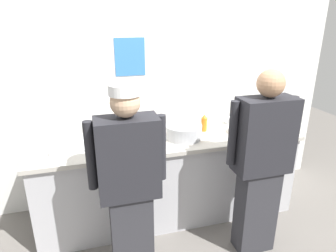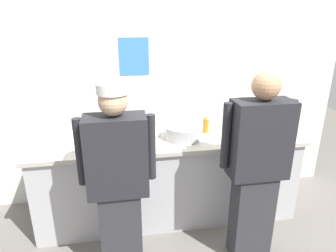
{
  "view_description": "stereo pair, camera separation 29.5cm",
  "coord_description": "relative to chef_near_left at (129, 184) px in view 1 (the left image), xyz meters",
  "views": [
    {
      "loc": [
        -0.75,
        -2.27,
        2.03
      ],
      "look_at": [
        0.0,
        0.41,
        1.01
      ],
      "focal_mm": 31.62,
      "sensor_mm": 36.0,
      "label": 1
    },
    {
      "loc": [
        -0.46,
        -2.33,
        2.03
      ],
      "look_at": [
        0.0,
        0.41,
        1.01
      ],
      "focal_mm": 31.62,
      "sensor_mm": 36.0,
      "label": 2
    }
  ],
  "objects": [
    {
      "name": "ground_plane",
      "position": [
        0.51,
        0.33,
        -0.86
      ],
      "size": [
        9.0,
        9.0,
        0.0
      ],
      "primitive_type": "plane",
      "color": "slate"
    },
    {
      "name": "wall_back",
      "position": [
        0.51,
        1.22,
        0.62
      ],
      "size": [
        4.18,
        0.11,
        2.97
      ],
      "color": "silver",
      "rests_on": "ground"
    },
    {
      "name": "prep_counter",
      "position": [
        0.51,
        0.72,
        -0.41
      ],
      "size": [
        2.67,
        0.74,
        0.9
      ],
      "color": "#B2B2B7",
      "rests_on": "ground"
    },
    {
      "name": "chef_near_left",
      "position": [
        0.0,
        0.0,
        0.0
      ],
      "size": [
        0.59,
        0.24,
        1.62
      ],
      "color": "#2D2D33",
      "rests_on": "ground"
    },
    {
      "name": "chef_center",
      "position": [
        1.13,
        0.01,
        0.02
      ],
      "size": [
        0.61,
        0.24,
        1.67
      ],
      "color": "#2D2D33",
      "rests_on": "ground"
    },
    {
      "name": "plate_stack_front",
      "position": [
        0.23,
        0.57,
        0.08
      ],
      "size": [
        0.23,
        0.23,
        0.08
      ],
      "color": "white",
      "rests_on": "prep_counter"
    },
    {
      "name": "plate_stack_rear",
      "position": [
        1.27,
        0.62,
        0.07
      ],
      "size": [
        0.25,
        0.25,
        0.06
      ],
      "color": "white",
      "rests_on": "prep_counter"
    },
    {
      "name": "mixing_bowl_steel",
      "position": [
        0.65,
        0.67,
        0.1
      ],
      "size": [
        0.36,
        0.36,
        0.14
      ],
      "primitive_type": "cylinder",
      "color": "#B7BABF",
      "rests_on": "prep_counter"
    },
    {
      "name": "sheet_tray",
      "position": [
        -0.38,
        0.75,
        0.05
      ],
      "size": [
        0.46,
        0.35,
        0.02
      ],
      "primitive_type": "cube",
      "rotation": [
        0.0,
        0.0,
        0.0
      ],
      "color": "#B7BABF",
      "rests_on": "prep_counter"
    },
    {
      "name": "squeeze_bottle_primary",
      "position": [
        0.92,
        0.79,
        0.12
      ],
      "size": [
        0.06,
        0.06,
        0.18
      ],
      "color": "orange",
      "rests_on": "prep_counter"
    },
    {
      "name": "squeeze_bottle_secondary",
      "position": [
        0.2,
        0.74,
        0.12
      ],
      "size": [
        0.06,
        0.06,
        0.19
      ],
      "color": "orange",
      "rests_on": "prep_counter"
    },
    {
      "name": "ramekin_green_sauce",
      "position": [
        -0.02,
        0.52,
        0.06
      ],
      "size": [
        0.09,
        0.09,
        0.04
      ],
      "color": "white",
      "rests_on": "prep_counter"
    },
    {
      "name": "ramekin_orange_sauce",
      "position": [
        0.4,
        0.78,
        0.06
      ],
      "size": [
        0.08,
        0.08,
        0.04
      ],
      "color": "white",
      "rests_on": "prep_counter"
    },
    {
      "name": "ramekin_red_sauce",
      "position": [
        1.5,
        0.78,
        0.06
      ],
      "size": [
        0.1,
        0.1,
        0.04
      ],
      "color": "white",
      "rests_on": "prep_counter"
    },
    {
      "name": "ramekin_yellow_sauce",
      "position": [
        0.06,
        0.82,
        0.06
      ],
      "size": [
        0.09,
        0.09,
        0.04
      ],
      "color": "white",
      "rests_on": "prep_counter"
    },
    {
      "name": "deli_cup",
      "position": [
        1.29,
        0.91,
        0.08
      ],
      "size": [
        0.09,
        0.09,
        0.08
      ],
      "primitive_type": "cylinder",
      "color": "white",
      "rests_on": "prep_counter"
    },
    {
      "name": "chefs_knife",
      "position": [
        -0.43,
        0.81,
        0.04
      ],
      "size": [
        0.27,
        0.03,
        0.02
      ],
      "color": "#B7BABF",
      "rests_on": "prep_counter"
    }
  ]
}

